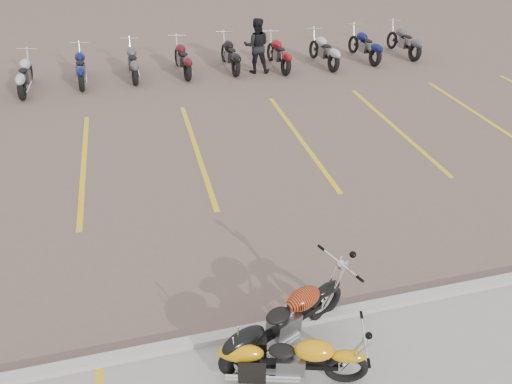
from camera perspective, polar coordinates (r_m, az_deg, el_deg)
ground at (r=9.20m, az=-2.99°, el=-6.66°), size 100.00×100.00×0.00m
curb at (r=7.75m, az=0.17°, el=-15.47°), size 60.00×0.18×0.12m
parking_stripes at (r=12.51m, az=-6.79°, el=4.75°), size 38.00×5.50×0.01m
yellow_cruiser at (r=6.97m, az=3.85°, el=-18.58°), size 1.95×0.70×0.82m
flame_cruiser at (r=7.32m, az=2.98°, el=-14.70°), size 2.09×1.01×0.91m
person_b at (r=17.42m, az=0.08°, el=16.37°), size 1.02×0.87×1.82m
bg_bike_row at (r=17.44m, az=-8.49°, el=14.81°), size 17.20×2.02×1.10m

